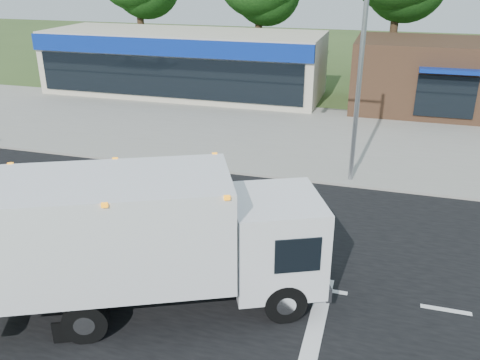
# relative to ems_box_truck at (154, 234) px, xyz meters

# --- Properties ---
(ground) EXTENTS (120.00, 120.00, 0.00)m
(ground) POSITION_rel_ems_box_truck_xyz_m (0.89, 1.79, -2.02)
(ground) COLOR #385123
(ground) RESTS_ON ground
(road_asphalt) EXTENTS (60.00, 14.00, 0.02)m
(road_asphalt) POSITION_rel_ems_box_truck_xyz_m (0.89, 1.79, -2.02)
(road_asphalt) COLOR black
(road_asphalt) RESTS_ON ground
(sidewalk) EXTENTS (60.00, 2.40, 0.12)m
(sidewalk) POSITION_rel_ems_box_truck_xyz_m (0.89, 9.99, -1.96)
(sidewalk) COLOR gray
(sidewalk) RESTS_ON ground
(parking_apron) EXTENTS (60.00, 9.00, 0.02)m
(parking_apron) POSITION_rel_ems_box_truck_xyz_m (0.89, 15.79, -2.01)
(parking_apron) COLOR gray
(parking_apron) RESTS_ON ground
(lane_markings) EXTENTS (55.20, 7.00, 0.01)m
(lane_markings) POSITION_rel_ems_box_truck_xyz_m (2.24, 0.44, -2.01)
(lane_markings) COLOR silver
(lane_markings) RESTS_ON road_asphalt
(ems_box_truck) EXTENTS (8.22, 5.50, 3.51)m
(ems_box_truck) POSITION_rel_ems_box_truck_xyz_m (0.00, 0.00, 0.00)
(ems_box_truck) COLOR black
(ems_box_truck) RESTS_ON ground
(retail_strip_mall) EXTENTS (18.00, 6.20, 4.00)m
(retail_strip_mall) POSITION_rel_ems_box_truck_xyz_m (-8.11, 21.72, -0.01)
(retail_strip_mall) COLOR beige
(retail_strip_mall) RESTS_ON ground
(brown_storefront) EXTENTS (10.00, 6.70, 4.00)m
(brown_storefront) POSITION_rel_ems_box_truck_xyz_m (7.89, 21.77, -0.02)
(brown_storefront) COLOR #382316
(brown_storefront) RESTS_ON ground
(traffic_signal_pole) EXTENTS (3.51, 0.25, 8.00)m
(traffic_signal_pole) POSITION_rel_ems_box_truck_xyz_m (3.24, 9.39, 2.90)
(traffic_signal_pole) COLOR gray
(traffic_signal_pole) RESTS_ON ground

